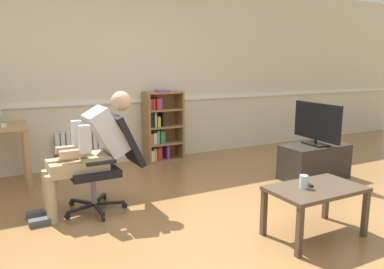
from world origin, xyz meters
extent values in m
plane|color=olive|center=(0.00, 0.00, 0.00)|extent=(18.00, 18.00, 0.00)
cube|color=beige|center=(0.00, 2.65, 1.35)|extent=(12.00, 0.10, 2.70)
cube|color=white|center=(0.00, 2.58, 0.92)|extent=(12.00, 0.03, 0.05)
cube|color=tan|center=(-1.46, 1.86, 0.36)|extent=(0.06, 0.06, 0.72)
cube|color=tan|center=(-1.46, 2.44, 0.36)|extent=(0.06, 0.06, 0.72)
cube|color=white|center=(-1.67, 2.03, 0.77)|extent=(0.06, 0.10, 0.03)
cube|color=olive|center=(0.22, 2.42, 0.53)|extent=(0.03, 0.28, 1.06)
cube|color=olive|center=(0.76, 2.42, 0.53)|extent=(0.03, 0.28, 1.06)
cube|color=olive|center=(0.49, 2.56, 0.53)|extent=(0.55, 0.02, 1.06)
cube|color=olive|center=(0.49, 2.42, 0.01)|extent=(0.52, 0.28, 0.03)
cube|color=olive|center=(0.49, 2.42, 0.27)|extent=(0.52, 0.28, 0.03)
cube|color=olive|center=(0.49, 2.42, 0.53)|extent=(0.52, 0.28, 0.03)
cube|color=olive|center=(0.49, 2.42, 0.79)|extent=(0.52, 0.28, 0.03)
cube|color=olive|center=(0.49, 2.42, 1.04)|extent=(0.52, 0.28, 0.03)
cube|color=white|center=(0.27, 2.41, 0.11)|extent=(0.05, 0.19, 0.16)
cube|color=orange|center=(0.27, 2.43, 0.36)|extent=(0.05, 0.19, 0.16)
cube|color=black|center=(0.27, 2.41, 0.66)|extent=(0.03, 0.19, 0.24)
cube|color=red|center=(0.27, 2.42, 0.88)|extent=(0.04, 0.19, 0.16)
cube|color=gold|center=(0.32, 2.43, 0.12)|extent=(0.05, 0.19, 0.19)
cube|color=white|center=(0.32, 2.42, 0.37)|extent=(0.05, 0.19, 0.17)
cube|color=beige|center=(0.33, 2.42, 0.65)|extent=(0.03, 0.19, 0.21)
cube|color=red|center=(0.31, 2.43, 0.88)|extent=(0.03, 0.19, 0.16)
cube|color=red|center=(0.38, 2.41, 0.13)|extent=(0.05, 0.19, 0.20)
cube|color=#6699A3|center=(0.36, 2.40, 0.39)|extent=(0.03, 0.19, 0.20)
cube|color=gold|center=(0.38, 2.40, 0.62)|extent=(0.04, 0.19, 0.15)
cube|color=red|center=(0.37, 2.40, 0.88)|extent=(0.03, 0.19, 0.16)
cube|color=#89428E|center=(0.41, 2.43, 0.14)|extent=(0.04, 0.19, 0.23)
cube|color=#38844C|center=(0.42, 2.42, 0.38)|extent=(0.04, 0.19, 0.18)
cube|color=black|center=(0.46, 2.43, 0.64)|extent=(0.03, 0.19, 0.20)
cube|color=#89428E|center=(0.41, 2.42, 0.88)|extent=(0.05, 0.19, 0.16)
cube|color=#89428E|center=(0.53, 2.42, 0.14)|extent=(0.03, 0.19, 0.22)
cube|color=#38844C|center=(0.46, 2.42, 0.38)|extent=(0.03, 0.19, 0.19)
cube|color=#89428E|center=(0.46, 2.40, 1.07)|extent=(0.16, 0.22, 0.02)
cube|color=white|center=(-1.03, 2.54, 0.27)|extent=(0.06, 0.08, 0.54)
cube|color=white|center=(-0.96, 2.54, 0.27)|extent=(0.06, 0.08, 0.54)
cube|color=white|center=(-0.89, 2.54, 0.27)|extent=(0.06, 0.08, 0.54)
cube|color=white|center=(-0.82, 2.54, 0.27)|extent=(0.06, 0.08, 0.54)
cube|color=white|center=(-0.75, 2.54, 0.27)|extent=(0.06, 0.08, 0.54)
cube|color=white|center=(-0.67, 2.54, 0.27)|extent=(0.06, 0.08, 0.54)
cube|color=white|center=(-0.60, 2.54, 0.27)|extent=(0.06, 0.08, 0.54)
cube|color=white|center=(-0.53, 2.54, 0.27)|extent=(0.06, 0.08, 0.54)
cube|color=white|center=(-0.46, 2.54, 0.27)|extent=(0.06, 0.08, 0.54)
cube|color=white|center=(-0.38, 2.54, 0.27)|extent=(0.06, 0.08, 0.54)
cube|color=black|center=(-0.92, 0.77, 0.07)|extent=(0.05, 0.30, 0.02)
cylinder|color=black|center=(-0.92, 0.62, 0.03)|extent=(0.02, 0.06, 0.06)
cube|color=black|center=(-0.78, 0.88, 0.07)|extent=(0.30, 0.12, 0.02)
cylinder|color=black|center=(-0.64, 0.84, 0.03)|extent=(0.06, 0.04, 0.06)
cube|color=black|center=(-0.84, 1.05, 0.07)|extent=(0.20, 0.27, 0.02)
cylinder|color=black|center=(-0.76, 1.17, 0.03)|extent=(0.05, 0.06, 0.06)
cube|color=black|center=(-1.02, 1.04, 0.07)|extent=(0.21, 0.26, 0.02)
cylinder|color=black|center=(-1.11, 1.16, 0.03)|extent=(0.05, 0.06, 0.06)
cube|color=black|center=(-1.07, 0.87, 0.07)|extent=(0.29, 0.14, 0.02)
cylinder|color=black|center=(-1.21, 0.82, 0.03)|extent=(0.06, 0.04, 0.06)
cylinder|color=gray|center=(-0.93, 0.92, 0.23)|extent=(0.05, 0.05, 0.30)
cube|color=black|center=(-0.93, 0.92, 0.41)|extent=(0.47, 0.47, 0.07)
cube|color=black|center=(-0.58, 0.93, 0.70)|extent=(0.30, 0.45, 0.53)
cube|color=black|center=(-0.92, 1.18, 0.56)|extent=(0.28, 0.05, 0.03)
cube|color=black|center=(-0.90, 0.66, 0.56)|extent=(0.28, 0.05, 0.03)
cube|color=tan|center=(-0.93, 0.92, 0.52)|extent=(0.27, 0.35, 0.14)
cube|color=silver|center=(-0.77, 0.93, 0.80)|extent=(0.42, 0.35, 0.52)
sphere|color=#D6A884|center=(-0.61, 0.93, 1.09)|extent=(0.20, 0.20, 0.20)
cube|color=black|center=(-1.21, 0.91, 0.62)|extent=(0.15, 0.04, 0.02)
cube|color=tan|center=(-1.14, 1.02, 0.49)|extent=(0.42, 0.14, 0.13)
cylinder|color=tan|center=(-1.35, 1.01, 0.23)|extent=(0.10, 0.10, 0.46)
cube|color=#4C4C51|center=(-1.45, 1.01, 0.03)|extent=(0.22, 0.10, 0.06)
cube|color=tan|center=(-1.13, 0.82, 0.49)|extent=(0.42, 0.14, 0.13)
cylinder|color=tan|center=(-1.34, 0.81, 0.23)|extent=(0.10, 0.10, 0.46)
cube|color=#4C4C51|center=(-1.44, 0.81, 0.03)|extent=(0.22, 0.10, 0.06)
cube|color=silver|center=(-1.03, 1.08, 0.78)|extent=(0.10, 0.08, 0.26)
cube|color=#D6A884|center=(-1.13, 1.01, 0.64)|extent=(0.24, 0.08, 0.07)
cube|color=silver|center=(-1.02, 0.76, 0.78)|extent=(0.10, 0.08, 0.26)
cube|color=#D6A884|center=(-1.13, 0.82, 0.64)|extent=(0.24, 0.08, 0.07)
cube|color=#2D2823|center=(1.83, 0.67, 0.22)|extent=(0.88, 0.44, 0.45)
cube|color=black|center=(1.83, 0.67, 0.46)|extent=(0.22, 0.33, 0.02)
cylinder|color=black|center=(1.83, 0.67, 0.49)|extent=(0.04, 0.04, 0.05)
cube|color=black|center=(1.83, 0.67, 0.75)|extent=(0.10, 0.79, 0.46)
cube|color=white|center=(1.86, 0.66, 0.75)|extent=(0.06, 0.74, 0.43)
cube|color=#4C3D2D|center=(0.24, -0.73, 0.20)|extent=(0.04, 0.04, 0.41)
cube|color=#4C3D2D|center=(0.99, -0.73, 0.20)|extent=(0.04, 0.04, 0.41)
cube|color=#4C3D2D|center=(0.99, -0.31, 0.20)|extent=(0.04, 0.04, 0.41)
cube|color=#4C3D2D|center=(0.24, -0.31, 0.20)|extent=(0.04, 0.04, 0.41)
cube|color=#4C3D2D|center=(0.61, -0.52, 0.42)|extent=(0.81, 0.49, 0.03)
cylinder|color=silver|center=(0.50, -0.49, 0.49)|extent=(0.07, 0.07, 0.11)
cube|color=black|center=(0.58, -0.44, 0.45)|extent=(0.06, 0.15, 0.02)
camera|label=1|loc=(-1.70, -2.66, 1.46)|focal=34.53mm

